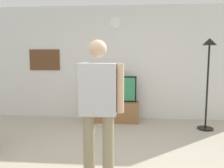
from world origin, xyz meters
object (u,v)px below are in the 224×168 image
wall_clock (115,22)px  floor_lamp (208,65)px  television (114,89)px  tv_stand (114,112)px  person_standing_nearer_lamp (98,102)px  framed_picture (45,60)px

wall_clock → floor_lamp: size_ratio=0.14×
television → wall_clock: 1.57m
television → wall_clock: wall_clock is taller
tv_stand → floor_lamp: (1.94, -0.44, 1.11)m
tv_stand → television: 0.53m
floor_lamp → person_standing_nearer_lamp: floor_lamp is taller
framed_picture → floor_lamp: bearing=-11.3°
tv_stand → television: bearing=90.0°
framed_picture → floor_lamp: (3.68, -0.73, -0.08)m
person_standing_nearer_lamp → television: bearing=89.8°
television → person_standing_nearer_lamp: (-0.01, -2.59, 0.21)m
tv_stand → wall_clock: 2.10m
television → framed_picture: size_ratio=1.35×
framed_picture → person_standing_nearer_lamp: (1.73, -2.84, -0.46)m
television → wall_clock: size_ratio=4.00×
television → floor_lamp: size_ratio=0.54×
wall_clock → television: bearing=-90.0°
television → tv_stand: bearing=-90.0°
wall_clock → framed_picture: bearing=179.8°
tv_stand → floor_lamp: bearing=-12.7°
framed_picture → television: bearing=-8.1°
wall_clock → person_standing_nearer_lamp: (-0.01, -2.84, -1.34)m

